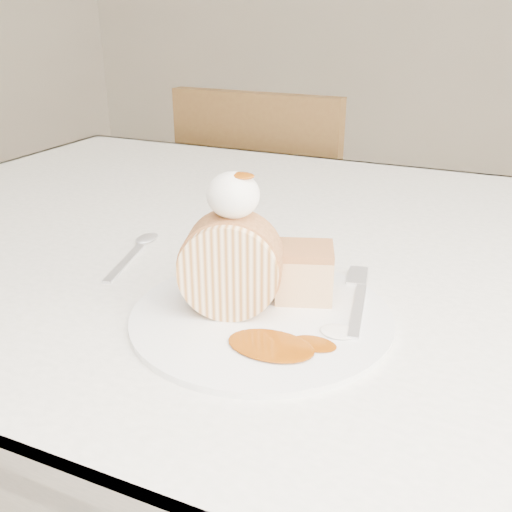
% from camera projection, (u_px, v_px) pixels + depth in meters
% --- Properties ---
extents(table, '(1.40, 0.90, 0.75)m').
position_uv_depth(table, '(309.00, 302.00, 0.78)').
color(table, white).
rests_on(table, ground).
extents(chair_far, '(0.42, 0.42, 0.86)m').
position_uv_depth(chair_far, '(272.00, 235.00, 1.48)').
color(chair_far, brown).
rests_on(chair_far, ground).
extents(plate, '(0.32, 0.32, 0.01)m').
position_uv_depth(plate, '(261.00, 316.00, 0.55)').
color(plate, white).
rests_on(plate, table).
extents(roulade_slice, '(0.11, 0.08, 0.09)m').
position_uv_depth(roulade_slice, '(231.00, 266.00, 0.54)').
color(roulade_slice, '#FFE0B1').
rests_on(roulade_slice, plate).
extents(cake_chunk, '(0.07, 0.07, 0.05)m').
position_uv_depth(cake_chunk, '(304.00, 275.00, 0.57)').
color(cake_chunk, '#BC7647').
rests_on(cake_chunk, plate).
extents(whipped_cream, '(0.05, 0.05, 0.04)m').
position_uv_depth(whipped_cream, '(233.00, 195.00, 0.52)').
color(whipped_cream, white).
rests_on(whipped_cream, roulade_slice).
extents(caramel_drizzle, '(0.02, 0.02, 0.01)m').
position_uv_depth(caramel_drizzle, '(241.00, 170.00, 0.50)').
color(caramel_drizzle, '#843A05').
rests_on(caramel_drizzle, whipped_cream).
extents(caramel_pool, '(0.09, 0.07, 0.00)m').
position_uv_depth(caramel_pool, '(271.00, 345.00, 0.49)').
color(caramel_pool, '#843A05').
rests_on(caramel_pool, plate).
extents(fork, '(0.05, 0.15, 0.00)m').
position_uv_depth(fork, '(358.00, 310.00, 0.55)').
color(fork, silver).
rests_on(fork, plate).
extents(spoon, '(0.05, 0.14, 0.00)m').
position_uv_depth(spoon, '(126.00, 262.00, 0.68)').
color(spoon, silver).
rests_on(spoon, table).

